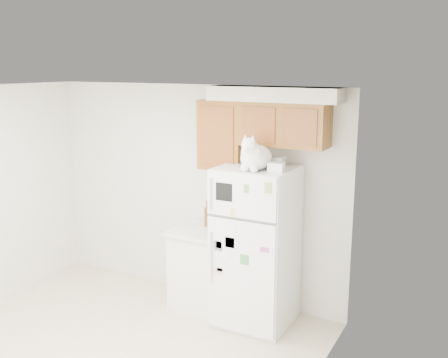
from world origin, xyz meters
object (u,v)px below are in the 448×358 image
Objects in this scene: refrigerator at (256,246)px; storage_box_back at (275,161)px; base_counter at (203,267)px; bottle_amber at (207,213)px; bottle_green at (207,214)px; cat at (255,156)px; storage_box_front at (276,167)px.

storage_box_back is at bearing 41.31° from refrigerator.
base_counter is 5.11× the size of storage_box_back.
refrigerator reaches higher than bottle_amber.
storage_box_back reaches higher than bottle_amber.
refrigerator is at bearing -6.09° from base_counter.
cat is at bearing -25.12° from bottle_green.
storage_box_front is at bearing -69.79° from storage_box_back.
storage_box_back is 0.28m from storage_box_front.
cat is 0.24m from storage_box_front.
refrigerator is 0.92m from storage_box_back.
base_counter is at bearing 163.06° from cat.
refrigerator is 6.32× the size of bottle_green.
cat is at bearing -16.94° from base_counter.
refrigerator reaches higher than base_counter.
base_counter is 3.42× the size of bottle_green.
storage_box_back reaches higher than refrigerator.
base_counter is 3.09× the size of bottle_amber.
base_counter is at bearing -84.45° from bottle_green.
cat is at bearing -114.43° from storage_box_back.
cat reaches higher than refrigerator.
base_counter is at bearing 179.35° from storage_box_back.
refrigerator is 1.85× the size of base_counter.
storage_box_front is at bearing 6.80° from cat.
bottle_green reaches higher than base_counter.
refrigerator is at bearing 148.60° from storage_box_front.
bottle_amber is at bearing 172.00° from storage_box_back.
refrigerator is 1.00m from cat.
storage_box_front is at bearing -11.75° from base_counter.
bottle_amber is at bearing 165.30° from refrigerator.
bottle_amber is (-0.00, 0.11, 0.61)m from base_counter.
bottle_amber is at bearing 90.11° from base_counter.
cat reaches higher than storage_box_back.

